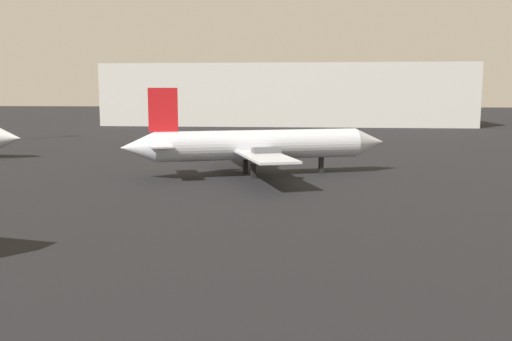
{
  "coord_description": "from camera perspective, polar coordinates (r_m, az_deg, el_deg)",
  "views": [
    {
      "loc": [
        -1.22,
        -11.93,
        8.76
      ],
      "look_at": [
        -5.87,
        33.69,
        2.2
      ],
      "focal_mm": 39.09,
      "sensor_mm": 36.0,
      "label": 1
    }
  ],
  "objects": [
    {
      "name": "airplane_on_taxiway",
      "position": [
        57.86,
        0.07,
        2.63
      ],
      "size": [
        27.56,
        23.27,
        9.08
      ],
      "rotation": [
        0.0,
        0.0,
        0.34
      ],
      "color": "silver",
      "rests_on": "ground_plane"
    },
    {
      "name": "terminal_building",
      "position": [
        147.61,
        3.09,
        7.75
      ],
      "size": [
        92.71,
        22.87,
        15.58
      ],
      "primitive_type": "cube",
      "color": "#B7B7B2",
      "rests_on": "ground_plane"
    }
  ]
}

